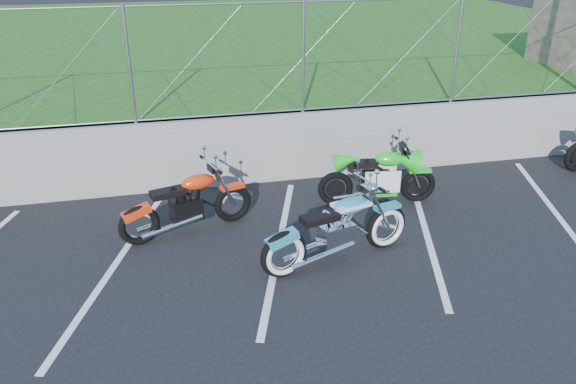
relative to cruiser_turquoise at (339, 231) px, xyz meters
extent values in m
plane|color=black|center=(-0.73, -0.38, -0.48)|extent=(90.00, 90.00, 0.00)
cube|color=slate|center=(-0.73, 3.12, 0.17)|extent=(30.00, 0.22, 1.30)
cube|color=#1E4C14|center=(-0.73, 13.12, 0.17)|extent=(30.00, 20.00, 1.30)
cylinder|color=gray|center=(-0.73, 3.12, 2.77)|extent=(28.00, 0.03, 0.03)
cylinder|color=gray|center=(-0.73, 3.12, 0.87)|extent=(28.00, 0.03, 0.03)
cube|color=silver|center=(-3.13, 0.62, -0.48)|extent=(1.49, 4.31, 0.01)
cube|color=silver|center=(-0.73, 0.62, -0.48)|extent=(1.49, 4.31, 0.01)
cube|color=silver|center=(1.67, 0.62, -0.48)|extent=(1.49, 4.31, 0.01)
cube|color=silver|center=(4.07, 0.62, -0.48)|extent=(1.49, 4.31, 0.01)
torus|color=black|center=(-0.85, -0.22, -0.13)|extent=(0.70, 0.29, 0.70)
torus|color=black|center=(0.80, 0.21, -0.13)|extent=(0.70, 0.29, 0.70)
cube|color=silver|center=(-0.05, -0.01, -0.06)|extent=(0.54, 0.41, 0.36)
ellipsoid|color=teal|center=(0.18, 0.05, 0.36)|extent=(0.60, 0.39, 0.24)
cube|color=black|center=(-0.31, -0.08, 0.29)|extent=(0.57, 0.38, 0.09)
cube|color=teal|center=(0.80, 0.21, 0.20)|extent=(0.43, 0.25, 0.06)
cylinder|color=silver|center=(0.40, 0.11, 0.70)|extent=(0.22, 0.74, 0.03)
torus|color=black|center=(-2.77, 1.13, -0.16)|extent=(0.64, 0.29, 0.64)
torus|color=black|center=(-1.30, 1.57, -0.16)|extent=(0.64, 0.29, 0.64)
cube|color=black|center=(-2.05, 1.34, -0.07)|extent=(0.53, 0.41, 0.35)
ellipsoid|color=red|center=(-1.84, 1.41, 0.34)|extent=(0.59, 0.40, 0.24)
cube|color=black|center=(-2.31, 1.27, 0.27)|extent=(0.56, 0.38, 0.09)
cube|color=red|center=(-1.30, 1.57, 0.14)|extent=(0.42, 0.26, 0.06)
cylinder|color=silver|center=(-1.63, 1.47, 0.59)|extent=(0.24, 0.72, 0.03)
torus|color=black|center=(0.52, 1.78, -0.17)|extent=(0.63, 0.20, 0.62)
torus|color=black|center=(1.96, 1.58, -0.17)|extent=(0.63, 0.20, 0.62)
cube|color=black|center=(1.22, 1.68, -0.07)|extent=(0.51, 0.35, 0.35)
ellipsoid|color=#1AD221|center=(1.44, 1.65, 0.34)|extent=(0.57, 0.32, 0.24)
cube|color=black|center=(0.95, 1.72, 0.27)|extent=(0.54, 0.32, 0.09)
cube|color=#1AD221|center=(1.96, 1.58, 0.12)|extent=(0.41, 0.21, 0.06)
cylinder|color=silver|center=(1.62, 1.62, 0.58)|extent=(0.13, 0.74, 0.03)
camera|label=1|loc=(-2.29, -6.62, 3.81)|focal=35.00mm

